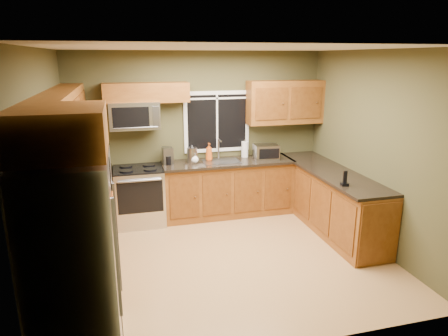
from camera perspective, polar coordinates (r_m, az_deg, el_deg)
name	(u,v)px	position (r m, az deg, el deg)	size (l,w,h in m)	color
floor	(227,257)	(5.50, 0.42, -12.63)	(4.20, 4.20, 0.00)	#A87D4A
ceiling	(227,48)	(4.84, 0.49, 16.78)	(4.20, 4.20, 0.00)	white
back_wall	(199,134)	(6.71, -3.54, 4.84)	(4.20, 4.20, 0.00)	#414023
front_wall	(283,212)	(3.38, 8.44, -6.29)	(4.20, 4.20, 0.00)	#414023
left_wall	(47,172)	(4.91, -23.93, -0.51)	(3.60, 3.60, 0.00)	#414023
right_wall	(374,151)	(5.89, 20.61, 2.34)	(3.60, 3.60, 0.00)	#414023
window	(217,122)	(6.73, -1.02, 6.64)	(1.12, 0.03, 1.02)	white
base_cabinets_left	(86,226)	(5.61, -19.14, -7.86)	(0.60, 2.65, 0.90)	brown
countertop_left	(84,192)	(5.44, -19.32, -3.29)	(0.65, 2.65, 0.04)	black
base_cabinets_back	(228,189)	(6.75, 0.54, -2.97)	(2.17, 0.60, 0.90)	brown
countertop_back	(228,162)	(6.59, 0.61, 0.84)	(2.17, 0.65, 0.04)	black
base_cabinets_peninsula	(330,201)	(6.42, 14.90, -4.52)	(0.60, 2.52, 0.90)	brown
countertop_peninsula	(330,171)	(6.27, 14.96, -0.48)	(0.65, 2.50, 0.04)	black
upper_cabinets_left	(63,120)	(5.25, -21.98, 6.37)	(0.33, 2.65, 0.72)	brown
upper_cabinets_back_left	(146,93)	(6.35, -11.04, 10.53)	(1.30, 0.33, 0.30)	brown
upper_cabinets_back_right	(285,102)	(6.91, 8.70, 9.27)	(1.30, 0.33, 0.72)	brown
upper_cabinet_over_fridge	(59,131)	(3.46, -22.47, 4.92)	(0.72, 0.90, 0.38)	brown
refrigerator	(74,258)	(3.81, -20.67, -11.98)	(0.74, 0.90, 1.80)	#B7B7BC
range	(140,196)	(6.51, -11.97, -3.87)	(0.76, 0.69, 0.94)	#B7B7BC
microwave	(134,115)	(6.35, -12.67, 7.34)	(0.76, 0.41, 0.42)	#B7B7BC
sink	(221,160)	(6.57, -0.40, 1.08)	(0.60, 0.42, 0.36)	slate
toaster_oven	(266,152)	(6.73, 6.03, 2.32)	(0.42, 0.34, 0.25)	#B7B7BC
coffee_maker	(168,156)	(6.45, -8.05, 1.68)	(0.17, 0.23, 0.27)	slate
kettle	(192,154)	(6.51, -4.57, 2.01)	(0.20, 0.20, 0.30)	#B7B7BC
paper_towel_roll	(245,149)	(6.84, 2.99, 2.69)	(0.14, 0.14, 0.30)	white
soap_bottle_a	(209,152)	(6.61, -2.15, 2.33)	(0.11, 0.11, 0.29)	#C24E12
soap_bottle_c	(195,158)	(6.47, -4.21, 1.42)	(0.12, 0.12, 0.16)	white
cordless_phone	(345,181)	(5.56, 16.87, -1.81)	(0.11, 0.11, 0.21)	black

